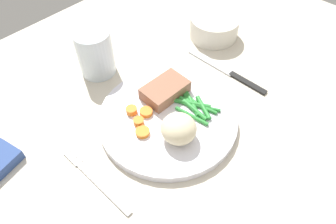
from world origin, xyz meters
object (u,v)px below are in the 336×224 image
knife (228,72)px  salad_bowl (214,26)px  fork (97,181)px  dinner_plate (168,118)px  water_glass (96,55)px  meat_portion (165,90)px

knife → salad_bowl: size_ratio=1.74×
knife → fork: bearing=179.6°
dinner_plate → water_glass: (-0.14, 20.99, 3.54)cm
fork → meat_portion: bearing=14.9°
knife → water_glass: (-19.20, 21.27, 4.14)cm
dinner_plate → meat_portion: bearing=49.4°
dinner_plate → salad_bowl: (27.45, 10.39, 2.13)cm
dinner_plate → fork: 17.59cm
meat_portion → fork: size_ratio=0.54×
fork → salad_bowl: salad_bowl is taller
dinner_plate → salad_bowl: salad_bowl is taller
dinner_plate → fork: size_ratio=1.60×
water_glass → dinner_plate: bearing=-89.6°
knife → water_glass: water_glass is taller
meat_portion → water_glass: (-3.72, 16.81, 1.46)cm
dinner_plate → fork: bearing=-179.2°
salad_bowl → meat_portion: bearing=-165.4°
meat_portion → dinner_plate: bearing=-130.6°
meat_portion → salad_bowl: 24.67cm
meat_portion → water_glass: size_ratio=0.89×
fork → salad_bowl: (45.03, 10.65, 2.73)cm
fork → knife: bearing=3.1°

